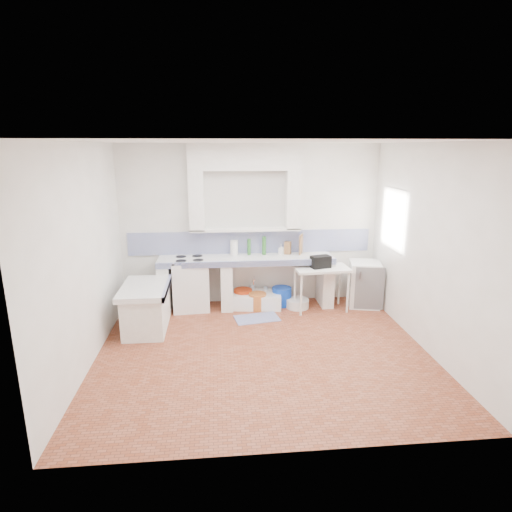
{
  "coord_description": "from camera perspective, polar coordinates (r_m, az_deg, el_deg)",
  "views": [
    {
      "loc": [
        -0.59,
        -5.26,
        2.75
      ],
      "look_at": [
        0.0,
        1.0,
        1.1
      ],
      "focal_mm": 29.54,
      "sensor_mm": 36.0,
      "label": 1
    }
  ],
  "objects": [
    {
      "name": "green_bottle_b",
      "position": [
        7.36,
        1.1,
        1.42
      ],
      "size": [
        0.08,
        0.08,
        0.32
      ],
      "primitive_type": "cylinder",
      "rotation": [
        0.0,
        0.0,
        0.12
      ],
      "color": "#2B6928",
      "rests_on": "counter_slab"
    },
    {
      "name": "water_bottle_a",
      "position": [
        7.59,
        -0.53,
        -5.21
      ],
      "size": [
        0.09,
        0.09,
        0.33
      ],
      "primitive_type": "cylinder",
      "rotation": [
        0.0,
        0.0,
        -0.0
      ],
      "color": "silver",
      "rests_on": "ground"
    },
    {
      "name": "paper_towel",
      "position": [
        7.32,
        -2.99,
        1.11
      ],
      "size": [
        0.17,
        0.17,
        0.27
      ],
      "primitive_type": "cylinder",
      "rotation": [
        0.0,
        0.0,
        0.39
      ],
      "color": "white",
      "rests_on": "counter_slab"
    },
    {
      "name": "soap_bottle",
      "position": [
        7.38,
        3.42,
        0.88
      ],
      "size": [
        0.11,
        0.11,
        0.18
      ],
      "primitive_type": "imported",
      "rotation": [
        0.0,
        0.0,
        -0.42
      ],
      "color": "white",
      "rests_on": "counter_slab"
    },
    {
      "name": "wall_front",
      "position": [
        3.58,
        4.57,
        -7.48
      ],
      "size": [
        4.5,
        0.0,
        4.5
      ],
      "primitive_type": "plane",
      "rotation": [
        -1.57,
        0.0,
        0.0
      ],
      "color": "white",
      "rests_on": "ground"
    },
    {
      "name": "black_bag",
      "position": [
        7.16,
        8.75,
        -0.78
      ],
      "size": [
        0.36,
        0.26,
        0.2
      ],
      "primitive_type": "cube",
      "rotation": [
        0.0,
        0.0,
        0.26
      ],
      "color": "black",
      "rests_on": "side_table"
    },
    {
      "name": "wall_back",
      "position": [
        7.41,
        -0.73,
        4.2
      ],
      "size": [
        4.5,
        0.0,
        4.5
      ],
      "primitive_type": "plane",
      "rotation": [
        1.57,
        0.0,
        0.0
      ],
      "color": "white",
      "rests_on": "ground"
    },
    {
      "name": "green_bottle_a",
      "position": [
        7.34,
        -0.96,
        1.23
      ],
      "size": [
        0.07,
        0.07,
        0.28
      ],
      "primitive_type": "cylinder",
      "rotation": [
        0.0,
        0.0,
        -0.23
      ],
      "color": "#2B6928",
      "rests_on": "counter_slab"
    },
    {
      "name": "wall_right",
      "position": [
        6.13,
        22.38,
        0.86
      ],
      "size": [
        0.0,
        4.5,
        4.5
      ],
      "primitive_type": "plane",
      "rotation": [
        1.57,
        0.0,
        -1.57
      ],
      "color": "white",
      "rests_on": "ground"
    },
    {
      "name": "peninsula_base",
      "position": [
        6.72,
        -14.62,
        -7.1
      ],
      "size": [
        0.6,
        1.0,
        0.62
      ],
      "primitive_type": "cube",
      "color": "white",
      "rests_on": "ground"
    },
    {
      "name": "side_table",
      "position": [
        7.31,
        8.78,
        -4.41
      ],
      "size": [
        0.95,
        0.57,
        0.04
      ],
      "primitive_type": "cube",
      "rotation": [
        0.0,
        0.0,
        0.08
      ],
      "color": "white",
      "rests_on": "ground"
    },
    {
      "name": "knife_block",
      "position": [
        7.43,
        4.31,
        1.1
      ],
      "size": [
        0.14,
        0.12,
        0.22
      ],
      "primitive_type": "cube",
      "rotation": [
        0.0,
        0.0,
        -0.4
      ],
      "color": "#97663C",
      "rests_on": "counter_slab"
    },
    {
      "name": "peninsula_lip",
      "position": [
        6.55,
        -11.96,
        -4.23
      ],
      "size": [
        0.04,
        1.1,
        0.1
      ],
      "primitive_type": "cube",
      "color": "navy",
      "rests_on": "ground"
    },
    {
      "name": "window_frame",
      "position": [
        7.23,
        19.43,
        4.7
      ],
      "size": [
        0.35,
        0.86,
        1.06
      ],
      "primitive_type": "cube",
      "color": "#371F11",
      "rests_on": "ground"
    },
    {
      "name": "counter_pier_right",
      "position": [
        7.59,
        9.34,
        -3.48
      ],
      "size": [
        0.2,
        0.55,
        0.82
      ],
      "primitive_type": "cube",
      "color": "white",
      "rests_on": "ground"
    },
    {
      "name": "stove",
      "position": [
        7.36,
        -8.86,
        -3.86
      ],
      "size": [
        0.65,
        0.64,
        0.86
      ],
      "primitive_type": "cube",
      "rotation": [
        0.0,
        0.0,
        0.08
      ],
      "color": "white",
      "rests_on": "ground"
    },
    {
      "name": "counter_slab",
      "position": [
        7.23,
        -1.31,
        -0.46
      ],
      "size": [
        3.0,
        0.6,
        0.08
      ],
      "primitive_type": "cube",
      "color": "white",
      "rests_on": "ground"
    },
    {
      "name": "sink",
      "position": [
        7.45,
        -0.19,
        -6.04
      ],
      "size": [
        0.97,
        0.6,
        0.22
      ],
      "primitive_type": "cube",
      "rotation": [
        0.0,
        0.0,
        -0.12
      ],
      "color": "white",
      "rests_on": "ground"
    },
    {
      "name": "bucket_orange",
      "position": [
        7.34,
        0.2,
        -6.13
      ],
      "size": [
        0.35,
        0.35,
        0.28
      ],
      "primitive_type": "cylinder",
      "rotation": [
        0.0,
        0.0,
        0.15
      ],
      "color": "#C36528",
      "rests_on": "ground"
    },
    {
      "name": "lace_valance",
      "position": [
        7.12,
        18.62,
        7.72
      ],
      "size": [
        0.01,
        0.84,
        0.24
      ],
      "primitive_type": "cube",
      "color": "white",
      "rests_on": "ground"
    },
    {
      "name": "counter_pier_mid",
      "position": [
        7.35,
        -4.02,
        -3.92
      ],
      "size": [
        0.2,
        0.55,
        0.82
      ],
      "primitive_type": "cube",
      "color": "white",
      "rests_on": "ground"
    },
    {
      "name": "floor",
      "position": [
        5.97,
        0.93,
        -12.74
      ],
      "size": [
        4.5,
        4.5,
        0.0
      ],
      "primitive_type": "plane",
      "color": "#984E36",
      "rests_on": "ground"
    },
    {
      "name": "fridge",
      "position": [
        7.66,
        14.45,
        -3.68
      ],
      "size": [
        0.61,
        0.61,
        0.8
      ],
      "primitive_type": "cube",
      "rotation": [
        0.0,
        0.0,
        -0.22
      ],
      "color": "white",
      "rests_on": "ground"
    },
    {
      "name": "ceiling",
      "position": [
        5.3,
        1.06,
        15.24
      ],
      "size": [
        4.5,
        4.5,
        0.0
      ],
      "primitive_type": "plane",
      "rotation": [
        3.14,
        0.0,
        0.0
      ],
      "color": "white",
      "rests_on": "ground"
    },
    {
      "name": "water_bottle_b",
      "position": [
        7.62,
        1.3,
        -5.27
      ],
      "size": [
        0.09,
        0.09,
        0.3
      ],
      "primitive_type": "cylinder",
      "rotation": [
        0.0,
        0.0,
        0.16
      ],
      "color": "silver",
      "rests_on": "ground"
    },
    {
      "name": "rug",
      "position": [
        6.99,
        0.13,
        -8.43
      ],
      "size": [
        0.77,
        0.52,
        0.01
      ],
      "primitive_type": "cube",
      "rotation": [
        0.0,
        0.0,
        0.17
      ],
      "color": "#3E469B",
      "rests_on": "ground"
    },
    {
      "name": "wall_left",
      "position": [
        5.68,
        -22.19,
        -0.16
      ],
      "size": [
        0.0,
        4.5,
        4.5
      ],
      "primitive_type": "plane",
      "rotation": [
        1.57,
        0.0,
        1.57
      ],
      "color": "white",
      "rests_on": "ground"
    },
    {
      "name": "cutting_board",
      "position": [
        7.46,
        6.11,
        1.59
      ],
      "size": [
        0.11,
        0.24,
        0.34
      ],
      "primitive_type": "cube",
      "rotation": [
        0.0,
        0.0,
        -0.37
      ],
      "color": "#97663C",
      "rests_on": "counter_slab"
    },
    {
      "name": "counter_lip",
      "position": [
        6.96,
        -1.15,
        -1.06
      ],
      "size": [
        3.0,
        0.04,
        0.1
      ],
      "primitive_type": "cube",
      "color": "navy",
      "rests_on": "ground"
    },
    {
      "name": "bucket_red",
      "position": [
        7.49,
        -1.77,
        -5.63
      ],
      "size": [
        0.38,
        0.38,
        0.3
      ],
      "primitive_type": "cylinder",
      "rotation": [
        0.0,
        0.0,
        -0.21
      ],
      "color": "#B9320D",
      "rests_on": "ground"
    },
    {
      "name": "basin_white",
      "position": [
        7.45,
        5.64,
        -6.4
      ],
      "size": [
        0.41,
        0.41,
        0.15
      ],
      "primitive_type": "cylinder",
      "rotation": [
        0.0,
        0.0,
        -0.03
      ],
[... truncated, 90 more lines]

